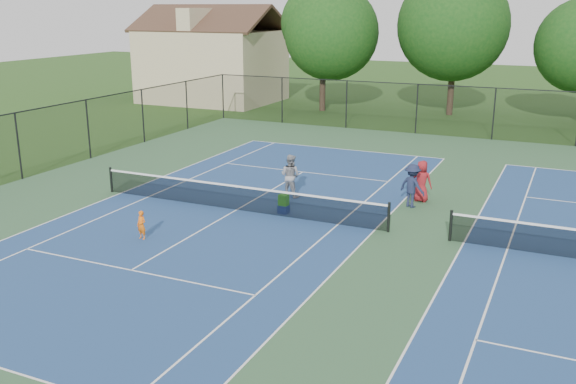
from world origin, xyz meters
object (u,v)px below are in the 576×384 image
at_px(child_player, 142,225).
at_px(bystander_c, 422,181).
at_px(ball_hopper, 284,200).
at_px(tree_back_b, 456,20).
at_px(instructor, 290,176).
at_px(bystander_b, 412,186).
at_px(clapboard_house, 212,63).
at_px(tree_back_a, 323,27).
at_px(ball_crate, 284,209).

bearing_deg(child_player, bystander_c, 56.20).
height_order(bystander_c, ball_hopper, bystander_c).
distance_m(tree_back_b, ball_hopper, 26.34).
bearing_deg(instructor, bystander_b, -164.44).
bearing_deg(instructor, clapboard_house, -45.05).
xyz_separation_m(child_player, bystander_b, (7.30, 7.25, 0.36)).
bearing_deg(bystander_c, tree_back_a, -55.52).
bearing_deg(ball_hopper, tree_back_a, 108.27).
bearing_deg(ball_hopper, child_player, -125.01).
height_order(tree_back_a, tree_back_b, tree_back_b).
xyz_separation_m(child_player, instructor, (2.46, 6.58, 0.39)).
xyz_separation_m(tree_back_a, child_player, (4.66, -28.07, -5.55)).
relative_size(clapboard_house, instructor, 6.13).
distance_m(instructor, bystander_c, 5.24).
xyz_separation_m(tree_back_b, instructor, (-1.88, -23.50, -5.71)).
bearing_deg(bystander_c, ball_crate, 43.56).
bearing_deg(ball_hopper, tree_back_b, 87.30).
xyz_separation_m(child_player, ball_hopper, (3.13, 4.47, 0.04)).
xyz_separation_m(clapboard_house, ball_hopper, (17.79, -24.60, -2.57)).
bearing_deg(clapboard_house, bystander_b, -44.83).
bearing_deg(tree_back_b, ball_crate, -92.70).
height_order(tree_back_b, child_player, tree_back_b).
bearing_deg(ball_crate, child_player, -125.01).
bearing_deg(tree_back_b, bystander_b, -82.61).
bearing_deg(ball_crate, tree_back_b, 87.30).
bearing_deg(tree_back_b, clapboard_house, -176.99).
height_order(tree_back_b, ball_hopper, tree_back_b).
relative_size(tree_back_a, ball_hopper, 22.13).
height_order(child_player, bystander_c, bystander_c).
relative_size(clapboard_house, bystander_b, 6.34).
relative_size(clapboard_house, ball_hopper, 26.11).
bearing_deg(bystander_b, instructor, 31.40).
relative_size(clapboard_house, bystander_c, 6.50).
bearing_deg(bystander_b, tree_back_b, -59.09).
bearing_deg(instructor, tree_back_b, -86.90).
relative_size(tree_back_b, bystander_c, 6.04).
distance_m(tree_back_a, instructor, 23.22).
bearing_deg(child_player, ball_crate, 63.65).
distance_m(clapboard_house, child_player, 32.66).
height_order(instructor, ball_crate, instructor).
height_order(bystander_b, bystander_c, bystander_b).
height_order(instructor, bystander_c, instructor).
bearing_deg(bystander_c, instructor, 20.62).
bearing_deg(ball_hopper, clapboard_house, 125.88).
height_order(child_player, instructor, instructor).
relative_size(tree_back_b, child_player, 10.27).
relative_size(tree_back_a, tree_back_b, 0.91).
relative_size(bystander_b, bystander_c, 1.03).
xyz_separation_m(tree_back_a, ball_hopper, (7.79, -23.60, -5.51)).
height_order(tree_back_b, bystander_c, tree_back_b).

